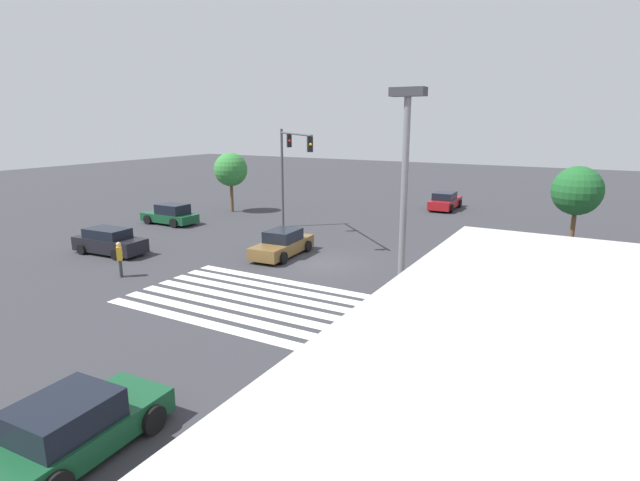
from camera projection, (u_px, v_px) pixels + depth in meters
name	position (u px, v px, depth m)	size (l,w,h in m)	color
ground_plane	(320.00, 263.00, 26.89)	(136.50, 136.50, 0.00)	#333338
crosswalk_markings	(246.00, 299.00, 21.39)	(9.88, 6.30, 0.01)	silver
traffic_signal_mast	(290.00, 159.00, 32.64)	(5.99, 5.99, 6.93)	#47474C
car_0	(109.00, 242.00, 28.61)	(4.45, 2.12, 1.48)	black
car_1	(282.00, 244.00, 28.20)	(2.20, 4.74, 1.48)	brown
car_2	(617.00, 282.00, 21.37)	(4.69, 2.33, 1.58)	maroon
car_3	(445.00, 201.00, 43.13)	(2.12, 4.77, 1.52)	maroon
car_4	(75.00, 427.00, 11.28)	(2.30, 4.28, 1.48)	#144728
car_6	(171.00, 215.00, 36.91)	(4.26, 2.04, 1.52)	#144728
pedestrian	(120.00, 257.00, 24.27)	(0.41, 0.41, 1.76)	#38383D
street_light_pole_a	(403.00, 231.00, 11.88)	(0.80, 0.36, 8.18)	slate
tree_corner_a	(231.00, 170.00, 41.34)	(2.77, 2.77, 4.94)	brown
tree_corner_b	(577.00, 191.00, 28.64)	(2.83, 2.83, 4.97)	brown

